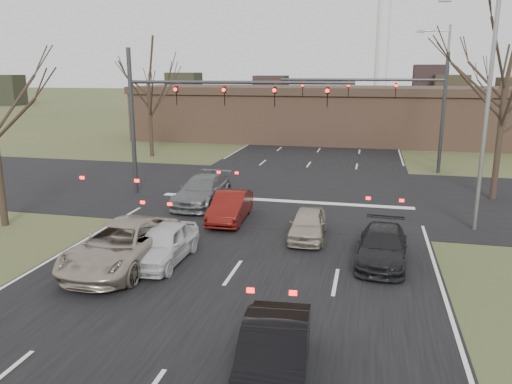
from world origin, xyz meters
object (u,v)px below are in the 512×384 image
at_px(building, 347,114).
at_px(car_charcoal_sedan, 382,246).
at_px(car_black_hatch, 273,356).
at_px(car_silver_ahead, 308,224).
at_px(streetlight_right_near, 483,100).
at_px(car_white_sedan, 164,244).
at_px(mast_arm_near, 188,104).
at_px(mast_arm_far, 400,98).
at_px(streetlight_right_far, 442,88).
at_px(car_red_ahead, 230,207).
at_px(car_silver_suv, 122,245).
at_px(car_grey_ahead, 202,190).

distance_m(building, car_charcoal_sedan, 32.99).
bearing_deg(car_black_hatch, car_silver_ahead, 88.16).
distance_m(streetlight_right_near, car_white_sedan, 14.14).
distance_m(mast_arm_near, streetlight_right_near, 14.38).
relative_size(mast_arm_far, streetlight_right_far, 1.11).
xyz_separation_m(streetlight_right_far, car_red_ahead, (-11.10, -18.01, -4.91)).
relative_size(building, streetlight_right_far, 4.24).
distance_m(mast_arm_far, car_red_ahead, 16.70).
relative_size(streetlight_right_far, car_red_ahead, 2.45).
relative_size(car_silver_suv, car_red_ahead, 1.39).
relative_size(mast_arm_near, car_charcoal_sedan, 2.86).
distance_m(streetlight_right_far, car_black_hatch, 30.97).
bearing_deg(car_silver_ahead, mast_arm_near, 140.02).
relative_size(car_white_sedan, car_black_hatch, 0.95).
distance_m(car_charcoal_sedan, car_silver_ahead, 3.62).
distance_m(building, car_silver_ahead, 30.78).
bearing_deg(streetlight_right_far, car_black_hatch, -102.79).
xyz_separation_m(mast_arm_near, car_silver_suv, (1.23, -10.21, -4.29)).
distance_m(building, mast_arm_far, 15.75).
height_order(car_white_sedan, car_grey_ahead, car_grey_ahead).
bearing_deg(streetlight_right_near, car_red_ahead, -174.53).
distance_m(car_white_sedan, car_grey_ahead, 8.11).
relative_size(streetlight_right_far, car_white_sedan, 2.50).
distance_m(car_charcoal_sedan, car_red_ahead, 7.75).
xyz_separation_m(car_white_sedan, car_red_ahead, (0.95, 5.50, -0.01)).
bearing_deg(building, car_charcoal_sedan, -84.79).
bearing_deg(car_black_hatch, building, 85.97).
xyz_separation_m(car_white_sedan, car_silver_ahead, (4.76, 3.80, -0.07)).
relative_size(mast_arm_near, car_grey_ahead, 2.40).
bearing_deg(streetlight_right_near, car_silver_suv, -150.64).
xyz_separation_m(mast_arm_far, car_red_ahead, (-7.97, -14.01, -4.35)).
bearing_deg(streetlight_right_far, mast_arm_near, -136.11).
xyz_separation_m(car_white_sedan, car_grey_ahead, (-1.27, 8.01, 0.05)).
height_order(mast_arm_near, mast_arm_far, same).
distance_m(streetlight_right_near, car_black_hatch, 15.09).
bearing_deg(car_black_hatch, mast_arm_far, 77.18).
bearing_deg(streetlight_right_near, building, 103.69).
height_order(building, car_grey_ahead, building).
distance_m(car_white_sedan, car_black_hatch, 8.23).
relative_size(streetlight_right_near, car_white_sedan, 2.50).
bearing_deg(car_charcoal_sedan, car_silver_ahead, 148.56).
height_order(car_charcoal_sedan, car_grey_ahead, car_grey_ahead).
distance_m(building, car_white_sedan, 34.89).
height_order(streetlight_right_near, car_silver_suv, streetlight_right_near).
bearing_deg(car_grey_ahead, car_charcoal_sedan, -34.12).
distance_m(car_silver_suv, car_silver_ahead, 7.52).
xyz_separation_m(car_silver_suv, car_charcoal_sedan, (8.99, 2.42, -0.17)).
relative_size(car_white_sedan, car_silver_ahead, 1.12).
height_order(mast_arm_far, streetlight_right_far, streetlight_right_far).
xyz_separation_m(car_charcoal_sedan, car_grey_ahead, (-8.99, 6.29, 0.12)).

